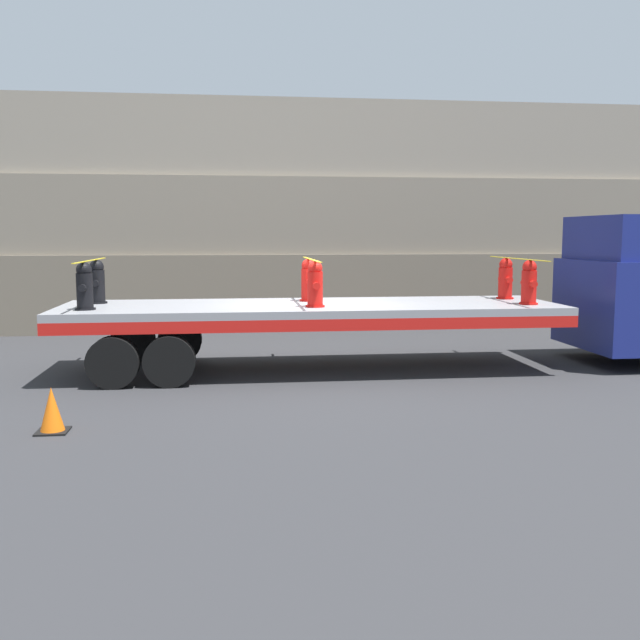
# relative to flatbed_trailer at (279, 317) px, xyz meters

# --- Properties ---
(ground_plane) EXTENTS (120.00, 120.00, 0.00)m
(ground_plane) POSITION_rel_flatbed_trailer_xyz_m (0.59, 0.00, -0.99)
(ground_plane) COLOR #2D2D30
(rock_cliff) EXTENTS (60.00, 3.30, 5.91)m
(rock_cliff) POSITION_rel_flatbed_trailer_xyz_m (0.59, 6.83, 1.96)
(rock_cliff) COLOR #706656
(rock_cliff) RESTS_ON ground_plane
(flatbed_trailer) EXTENTS (8.97, 2.66, 1.22)m
(flatbed_trailer) POSITION_rel_flatbed_trailer_xyz_m (0.00, 0.00, 0.00)
(flatbed_trailer) COLOR gray
(flatbed_trailer) RESTS_ON ground_plane
(fire_hydrant_black_near_0) EXTENTS (0.34, 0.49, 0.80)m
(fire_hydrant_black_near_0) POSITION_rel_flatbed_trailer_xyz_m (-3.30, -0.56, 0.61)
(fire_hydrant_black_near_0) COLOR black
(fire_hydrant_black_near_0) RESTS_ON flatbed_trailer
(fire_hydrant_black_far_0) EXTENTS (0.34, 0.49, 0.80)m
(fire_hydrant_black_far_0) POSITION_rel_flatbed_trailer_xyz_m (-3.30, 0.56, 0.61)
(fire_hydrant_black_far_0) COLOR black
(fire_hydrant_black_far_0) RESTS_ON flatbed_trailer
(fire_hydrant_red_near_1) EXTENTS (0.34, 0.49, 0.80)m
(fire_hydrant_red_near_1) POSITION_rel_flatbed_trailer_xyz_m (0.59, -0.56, 0.61)
(fire_hydrant_red_near_1) COLOR red
(fire_hydrant_red_near_1) RESTS_ON flatbed_trailer
(fire_hydrant_red_far_1) EXTENTS (0.34, 0.49, 0.80)m
(fire_hydrant_red_far_1) POSITION_rel_flatbed_trailer_xyz_m (0.59, 0.56, 0.61)
(fire_hydrant_red_far_1) COLOR red
(fire_hydrant_red_far_1) RESTS_ON flatbed_trailer
(fire_hydrant_red_near_2) EXTENTS (0.34, 0.49, 0.80)m
(fire_hydrant_red_near_2) POSITION_rel_flatbed_trailer_xyz_m (4.48, -0.56, 0.61)
(fire_hydrant_red_near_2) COLOR red
(fire_hydrant_red_near_2) RESTS_ON flatbed_trailer
(fire_hydrant_red_far_2) EXTENTS (0.34, 0.49, 0.80)m
(fire_hydrant_red_far_2) POSITION_rel_flatbed_trailer_xyz_m (4.48, 0.56, 0.61)
(fire_hydrant_red_far_2) COLOR red
(fire_hydrant_red_far_2) RESTS_ON flatbed_trailer
(cargo_strap_rear) EXTENTS (0.05, 2.76, 0.01)m
(cargo_strap_rear) POSITION_rel_flatbed_trailer_xyz_m (-3.30, 0.00, 1.03)
(cargo_strap_rear) COLOR yellow
(cargo_strap_rear) RESTS_ON fire_hydrant_black_near_0
(cargo_strap_middle) EXTENTS (0.05, 2.76, 0.01)m
(cargo_strap_middle) POSITION_rel_flatbed_trailer_xyz_m (0.59, 0.00, 1.03)
(cargo_strap_middle) COLOR yellow
(cargo_strap_middle) RESTS_ON fire_hydrant_red_near_1
(cargo_strap_front) EXTENTS (0.05, 2.76, 0.01)m
(cargo_strap_front) POSITION_rel_flatbed_trailer_xyz_m (4.48, 0.00, 1.03)
(cargo_strap_front) COLOR yellow
(cargo_strap_front) RESTS_ON fire_hydrant_red_near_2
(traffic_cone) EXTENTS (0.39, 0.39, 0.58)m
(traffic_cone) POSITION_rel_flatbed_trailer_xyz_m (-3.11, -3.76, -0.71)
(traffic_cone) COLOR black
(traffic_cone) RESTS_ON ground_plane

